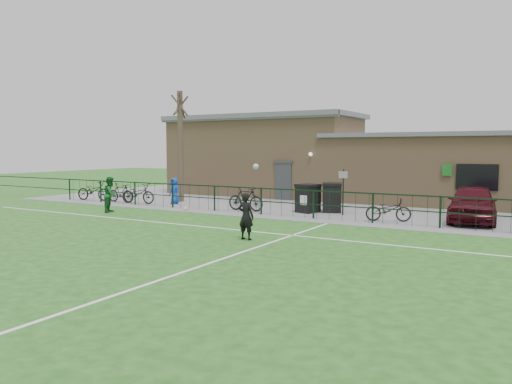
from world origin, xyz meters
The scene contains 21 objects.
ground centered at (0.00, 0.00, 0.00)m, with size 90.00×90.00×0.00m, color #1E5218.
paving_strip centered at (0.00, 13.50, 0.01)m, with size 34.00×13.00×0.02m, color slate.
pitch_line_touch centered at (0.00, 7.80, 0.00)m, with size 28.00×0.10×0.01m, color white.
pitch_line_mid centered at (0.00, 4.00, 0.00)m, with size 28.00×0.10×0.01m, color white.
pitch_line_perp centered at (2.00, 0.00, 0.00)m, with size 0.10×16.00×0.01m, color white.
perimeter_fence centered at (0.00, 8.00, 0.60)m, with size 28.00×0.10×1.20m, color black.
bare_tree centered at (-8.00, 10.50, 3.00)m, with size 0.30×0.30×6.00m, color #423228.
wheelie_bin_left centered at (-0.01, 9.64, 0.62)m, with size 0.79×0.90×1.20m, color black.
wheelie_bin_right centered at (0.88, 10.33, 0.64)m, with size 0.82×0.94×1.25m, color black.
sign_post centered at (1.69, 9.58, 1.02)m, with size 0.06×0.06×2.00m, color black.
car_maroon centered at (6.78, 10.37, 0.76)m, with size 1.74×4.32×1.47m, color #400B15.
bicycle_a centered at (-12.55, 8.42, 0.55)m, with size 0.70×2.01×1.06m, color black.
bicycle_b centered at (-10.50, 8.50, 0.53)m, with size 0.48×1.68×1.01m, color black.
bicycle_c centered at (-9.28, 8.51, 0.55)m, with size 0.70×2.00×1.05m, color black.
bicycle_d centered at (-2.73, 8.69, 0.58)m, with size 0.52×1.86×1.12m, color black.
bicycle_e centered at (3.90, 8.74, 0.48)m, with size 0.61×1.76×0.93m, color black.
spectator_child centered at (-7.46, 9.30, 0.70)m, with size 0.67×0.43×1.37m, color #1242B1.
goalkeeper_kick centered at (1.01, 2.67, 0.80)m, with size 2.07×3.77×2.31m.
outfield_player centered at (-7.91, 5.33, 0.81)m, with size 0.79×0.61×1.62m, color #185623.
ball_ground centered at (-5.23, 7.39, 0.10)m, with size 0.20×0.20×0.20m, color white.
clubhouse centered at (-0.88, 16.50, 2.22)m, with size 24.25×5.40×4.96m.
Camera 1 is at (9.32, -10.87, 2.91)m, focal length 35.00 mm.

